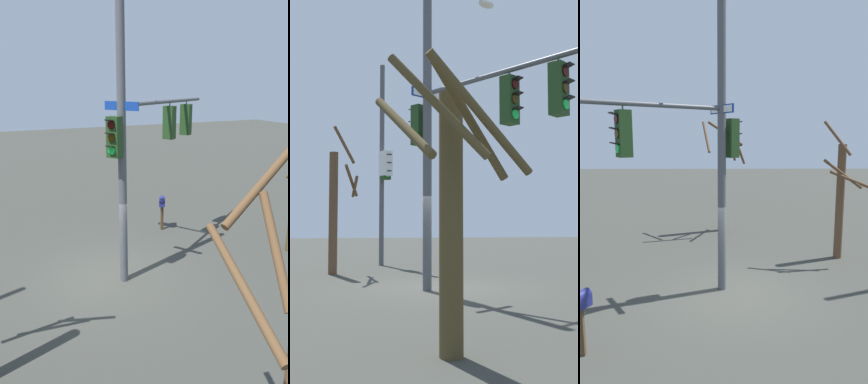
% 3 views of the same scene
% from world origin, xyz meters
% --- Properties ---
extents(ground_plane, '(80.00, 80.00, 0.00)m').
position_xyz_m(ground_plane, '(0.00, 0.00, 0.00)').
color(ground_plane, '#3A3B35').
extents(main_signal_pole_assembly, '(3.42, 5.97, 8.92)m').
position_xyz_m(main_signal_pole_assembly, '(-0.30, 1.19, 4.82)').
color(main_signal_pole_assembly, '#4C4F54').
rests_on(main_signal_pole_assembly, ground).
extents(secondary_pole_assembly, '(0.57, 0.72, 8.44)m').
position_xyz_m(secondary_pole_assembly, '(1.22, -6.97, 4.20)').
color(secondary_pole_assembly, '#4C4F54').
rests_on(secondary_pole_assembly, ground).
extents(bare_tree_behind_pole, '(2.07, 1.48, 4.03)m').
position_xyz_m(bare_tree_behind_pole, '(0.88, 6.84, 2.09)').
color(bare_tree_behind_pole, '#4B3F24').
rests_on(bare_tree_behind_pole, ground).
extents(bare_tree_across_street, '(1.02, 1.67, 5.06)m').
position_xyz_m(bare_tree_across_street, '(3.01, -3.90, 2.29)').
color(bare_tree_across_street, brown).
rests_on(bare_tree_across_street, ground).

